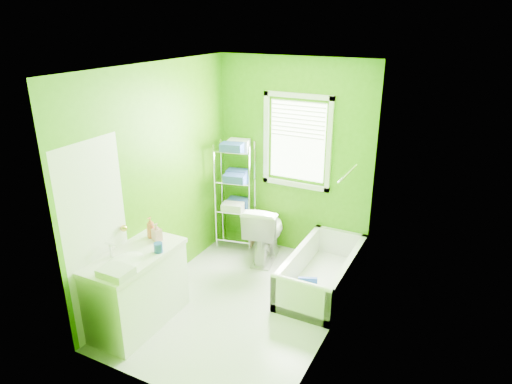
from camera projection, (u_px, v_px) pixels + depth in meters
The scene contains 9 objects.
ground at pixel (241, 302), 5.19m from camera, with size 2.90×2.90×0.00m, color silver.
room_envelope at pixel (240, 174), 4.63m from camera, with size 2.14×2.94×2.62m.
window at pixel (297, 137), 5.77m from camera, with size 0.92×0.05×1.22m.
door at pixel (98, 241), 4.44m from camera, with size 0.09×0.80×2.00m.
right_wall_decor at pixel (336, 213), 4.26m from camera, with size 0.04×1.48×1.17m.
bathtub at pixel (321, 277), 5.41m from camera, with size 0.68×1.47×0.47m.
toilet at pixel (265, 231), 5.99m from camera, with size 0.45×0.78×0.80m, color white.
vanity at pixel (137, 287), 4.69m from camera, with size 0.56×1.08×1.05m.
wire_shelf_unit at pixel (237, 184), 6.14m from camera, with size 0.56×0.46×1.52m.
Camera 1 is at (2.13, -3.83, 3.05)m, focal length 32.00 mm.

